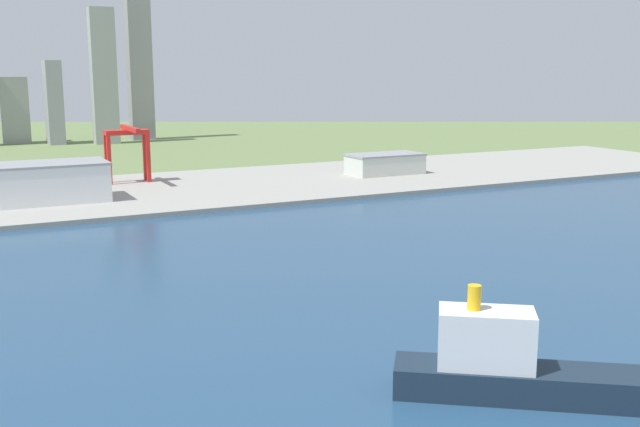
# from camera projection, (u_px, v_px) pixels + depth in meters

# --- Properties ---
(ground_plane) EXTENTS (2400.00, 2400.00, 0.00)m
(ground_plane) POSITION_uv_depth(u_px,v_px,m) (249.00, 280.00, 257.83)
(ground_plane) COLOR #647948
(water_bay) EXTENTS (840.00, 360.00, 0.15)m
(water_bay) POSITION_uv_depth(u_px,v_px,m) (331.00, 334.00, 205.21)
(water_bay) COLOR navy
(water_bay) RESTS_ON ground
(industrial_pier) EXTENTS (840.00, 140.00, 2.50)m
(industrial_pier) POSITION_uv_depth(u_px,v_px,m) (124.00, 194.00, 424.20)
(industrial_pier) COLOR #97978E
(industrial_pier) RESTS_ON ground
(cargo_ship) EXTENTS (53.22, 42.99, 24.95)m
(cargo_ship) POSITION_uv_depth(u_px,v_px,m) (511.00, 367.00, 164.80)
(cargo_ship) COLOR #192838
(cargo_ship) RESTS_ON water_bay
(port_crane_red) EXTENTS (25.60, 40.56, 34.32)m
(port_crane_red) POSITION_uv_depth(u_px,v_px,m) (127.00, 141.00, 452.63)
(port_crane_red) COLOR red
(port_crane_red) RESTS_ON industrial_pier
(warehouse_main) EXTENTS (70.18, 32.76, 20.31)m
(warehouse_main) POSITION_uv_depth(u_px,v_px,m) (37.00, 183.00, 389.07)
(warehouse_main) COLOR white
(warehouse_main) RESTS_ON industrial_pier
(warehouse_annex) EXTENTS (48.50, 25.18, 13.22)m
(warehouse_annex) POSITION_uv_depth(u_px,v_px,m) (385.00, 164.00, 494.02)
(warehouse_annex) COLOR silver
(warehouse_annex) RESTS_ON industrial_pier
(distant_skyline) EXTENTS (262.08, 60.40, 150.93)m
(distant_skyline) POSITION_uv_depth(u_px,v_px,m) (29.00, 88.00, 700.29)
(distant_skyline) COLOR #A4A6AE
(distant_skyline) RESTS_ON ground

